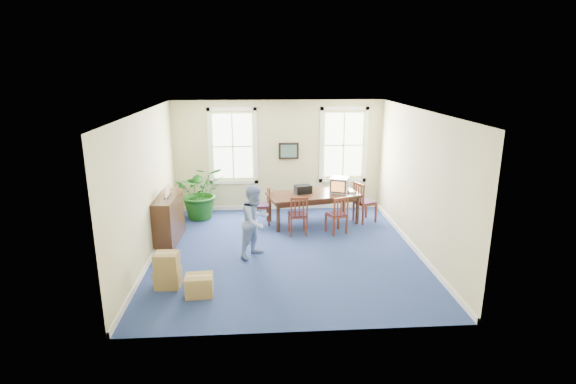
{
  "coord_description": "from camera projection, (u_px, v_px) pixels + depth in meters",
  "views": [
    {
      "loc": [
        -0.6,
        -9.54,
        4.09
      ],
      "look_at": [
        0.1,
        0.6,
        1.25
      ],
      "focal_mm": 28.0,
      "sensor_mm": 36.0,
      "label": 1
    }
  ],
  "objects": [
    {
      "name": "baseboard_left",
      "position": [
        154.0,
        253.0,
        10.09
      ],
      "size": [
        0.04,
        6.5,
        0.12
      ],
      "primitive_type": "cube",
      "color": "white",
      "rests_on": "ground"
    },
    {
      "name": "chair_end_left",
      "position": [
        260.0,
        205.0,
        12.0
      ],
      "size": [
        0.5,
        0.5,
        1.04
      ],
      "primitive_type": null,
      "rotation": [
        0.0,
        0.0,
        -1.49
      ],
      "color": "maroon",
      "rests_on": "ground"
    },
    {
      "name": "wall_left",
      "position": [
        147.0,
        187.0,
        9.68
      ],
      "size": [
        0.0,
        6.5,
        6.5
      ],
      "primitive_type": "plane",
      "rotation": [
        1.57,
        0.0,
        1.57
      ],
      "color": "#C6BD8A",
      "rests_on": "ground"
    },
    {
      "name": "ceiling",
      "position": [
        285.0,
        111.0,
        9.45
      ],
      "size": [
        6.5,
        6.5,
        0.0
      ],
      "primitive_type": "plane",
      "rotation": [
        3.14,
        0.0,
        0.0
      ],
      "color": "white",
      "rests_on": "ground"
    },
    {
      "name": "man",
      "position": [
        255.0,
        221.0,
        9.87
      ],
      "size": [
        0.99,
        1.01,
        1.63
      ],
      "primitive_type": "imported",
      "rotation": [
        0.0,
        0.0,
        0.87
      ],
      "color": "#8196CF",
      "rests_on": "ground"
    },
    {
      "name": "baseboard_back",
      "position": [
        279.0,
        207.0,
        13.38
      ],
      "size": [
        6.0,
        0.04,
        0.12
      ],
      "primitive_type": "cube",
      "color": "white",
      "rests_on": "ground"
    },
    {
      "name": "baseboard_right",
      "position": [
        412.0,
        246.0,
        10.49
      ],
      "size": [
        0.04,
        6.5,
        0.12
      ],
      "primitive_type": "cube",
      "color": "white",
      "rests_on": "ground"
    },
    {
      "name": "cardboard_boxes",
      "position": [
        178.0,
        267.0,
        8.66
      ],
      "size": [
        1.34,
        1.34,
        0.73
      ],
      "primitive_type": null,
      "rotation": [
        0.0,
        0.0,
        -0.04
      ],
      "color": "#9D7C46",
      "rests_on": "ground"
    },
    {
      "name": "window_left",
      "position": [
        233.0,
        146.0,
        12.81
      ],
      "size": [
        1.4,
        0.12,
        2.2
      ],
      "primitive_type": null,
      "color": "white",
      "rests_on": "ground"
    },
    {
      "name": "game_console",
      "position": [
        352.0,
        192.0,
        12.08
      ],
      "size": [
        0.17,
        0.21,
        0.05
      ],
      "primitive_type": "cube",
      "rotation": [
        0.0,
        0.0,
        0.09
      ],
      "color": "white",
      "rests_on": "conference_table"
    },
    {
      "name": "credenza",
      "position": [
        169.0,
        218.0,
        10.74
      ],
      "size": [
        0.49,
        1.53,
        1.19
      ],
      "primitive_type": "cube",
      "rotation": [
        0.0,
        0.0,
        -0.04
      ],
      "color": "#3D2114",
      "rests_on": "ground"
    },
    {
      "name": "wall_right",
      "position": [
        418.0,
        182.0,
        10.08
      ],
      "size": [
        0.0,
        6.5,
        6.5
      ],
      "primitive_type": "plane",
      "rotation": [
        1.57,
        0.0,
        -1.57
      ],
      "color": "#C6BD8A",
      "rests_on": "ground"
    },
    {
      "name": "chair_end_right",
      "position": [
        365.0,
        202.0,
        12.18
      ],
      "size": [
        0.65,
        0.65,
        1.11
      ],
      "primitive_type": null,
      "rotation": [
        0.0,
        0.0,
        1.99
      ],
      "color": "maroon",
      "rests_on": "ground"
    },
    {
      "name": "potted_plant",
      "position": [
        201.0,
        192.0,
        12.41
      ],
      "size": [
        1.54,
        1.39,
        1.5
      ],
      "primitive_type": "imported",
      "rotation": [
        0.0,
        0.0,
        0.18
      ],
      "color": "#144912",
      "rests_on": "ground"
    },
    {
      "name": "floor",
      "position": [
        285.0,
        251.0,
        10.31
      ],
      "size": [
        6.5,
        6.5,
        0.0
      ],
      "primitive_type": "plane",
      "color": "navy",
      "rests_on": "ground"
    },
    {
      "name": "brochure_rack",
      "position": [
        167.0,
        189.0,
        10.54
      ],
      "size": [
        0.18,
        0.64,
        0.28
      ],
      "primitive_type": null,
      "rotation": [
        0.0,
        0.0,
        0.1
      ],
      "color": "#99999E",
      "rests_on": "credenza"
    },
    {
      "name": "wall_front",
      "position": [
        299.0,
        238.0,
        6.75
      ],
      "size": [
        6.5,
        0.0,
        6.5
      ],
      "primitive_type": "plane",
      "rotation": [
        -1.57,
        0.0,
        0.0
      ],
      "color": "#C6BD8A",
      "rests_on": "ground"
    },
    {
      "name": "equipment_bag",
      "position": [
        303.0,
        189.0,
        12.02
      ],
      "size": [
        0.49,
        0.39,
        0.22
      ],
      "primitive_type": "cube",
      "rotation": [
        0.0,
        0.0,
        0.27
      ],
      "color": "black",
      "rests_on": "conference_table"
    },
    {
      "name": "chair_near_left",
      "position": [
        298.0,
        215.0,
        11.28
      ],
      "size": [
        0.49,
        0.49,
        1.02
      ],
      "primitive_type": null,
      "rotation": [
        0.0,
        0.0,
        3.22
      ],
      "color": "maroon",
      "rests_on": "ground"
    },
    {
      "name": "wall_back",
      "position": [
        278.0,
        156.0,
        13.0
      ],
      "size": [
        6.5,
        0.0,
        6.5
      ],
      "primitive_type": "plane",
      "rotation": [
        1.57,
        0.0,
        0.0
      ],
      "color": "#C6BD8A",
      "rests_on": "ground"
    },
    {
      "name": "window_right",
      "position": [
        344.0,
        145.0,
        13.03
      ],
      "size": [
        1.4,
        0.12,
        2.2
      ],
      "primitive_type": null,
      "color": "white",
      "rests_on": "ground"
    },
    {
      "name": "conference_table",
      "position": [
        313.0,
        208.0,
        12.13
      ],
      "size": [
        2.58,
        1.59,
        0.82
      ],
      "primitive_type": null,
      "rotation": [
        0.0,
        0.0,
        0.22
      ],
      "color": "#3D2114",
      "rests_on": "ground"
    },
    {
      "name": "crt_tv",
      "position": [
        339.0,
        185.0,
        12.06
      ],
      "size": [
        0.6,
        0.63,
        0.41
      ],
      "primitive_type": null,
      "rotation": [
        0.0,
        0.0,
        -0.36
      ],
      "color": "#B7B7BC",
      "rests_on": "conference_table"
    },
    {
      "name": "wall_picture",
      "position": [
        289.0,
        151.0,
        12.93
      ],
      "size": [
        0.58,
        0.06,
        0.48
      ],
      "primitive_type": null,
      "color": "black",
      "rests_on": "ground"
    },
    {
      "name": "chair_near_right",
      "position": [
        336.0,
        214.0,
        11.35
      ],
      "size": [
        0.58,
        0.58,
        0.99
      ],
      "primitive_type": null,
      "rotation": [
        0.0,
        0.0,
        3.53
      ],
      "color": "maroon",
      "rests_on": "ground"
    }
  ]
}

